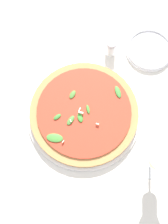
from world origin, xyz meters
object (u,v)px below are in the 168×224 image
at_px(wine_glass, 160,160).
at_px(side_plate_white, 149,50).
at_px(pizza_arugula_main, 84,113).
at_px(shaker_pepper, 111,48).

relative_size(wine_glass, side_plate_white, 1.18).
relative_size(pizza_arugula_main, shaker_pepper, 5.15).
xyz_separation_m(pizza_arugula_main, wine_glass, (0.13, -0.21, 0.11)).
distance_m(side_plate_white, shaker_pepper, 0.13).
distance_m(pizza_arugula_main, shaker_pepper, 0.23).
relative_size(pizza_arugula_main, side_plate_white, 2.24).
bearing_deg(pizza_arugula_main, wine_glass, -57.46).
bearing_deg(pizza_arugula_main, shaker_pepper, 50.18).
bearing_deg(side_plate_white, shaker_pepper, 165.46).
bearing_deg(shaker_pepper, pizza_arugula_main, -129.82).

